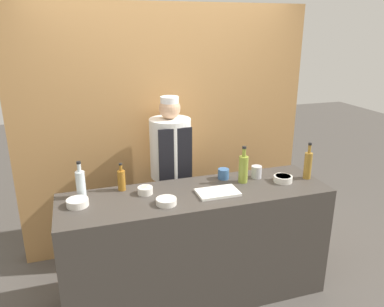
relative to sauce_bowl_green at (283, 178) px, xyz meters
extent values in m
plane|color=#4C4742|center=(-0.75, 0.02, -0.99)|extent=(14.00, 14.00, 0.00)
cube|color=#B7844C|center=(-0.75, 1.02, 0.21)|extent=(2.87, 0.18, 2.40)
cube|color=#3D3833|center=(-0.75, 0.02, -0.51)|extent=(2.13, 0.62, 0.96)
cylinder|color=silver|center=(0.00, 0.00, 0.00)|extent=(0.15, 0.15, 0.05)
cylinder|color=green|center=(0.00, 0.00, 0.02)|extent=(0.13, 0.13, 0.02)
cylinder|color=silver|center=(-1.03, -0.11, -0.01)|extent=(0.15, 0.15, 0.05)
cylinder|color=red|center=(-1.03, -0.11, 0.01)|extent=(0.12, 0.12, 0.01)
cylinder|color=silver|center=(-1.14, 0.11, 0.00)|extent=(0.12, 0.12, 0.06)
cylinder|color=yellow|center=(-1.14, 0.11, 0.02)|extent=(0.10, 0.10, 0.02)
cylinder|color=silver|center=(-1.64, 0.06, 0.00)|extent=(0.16, 0.16, 0.05)
cylinder|color=silver|center=(-1.64, 0.06, 0.02)|extent=(0.13, 0.13, 0.02)
cube|color=white|center=(-0.60, -0.05, -0.02)|extent=(0.32, 0.20, 0.02)
cylinder|color=#9E661E|center=(-1.30, 0.24, 0.05)|extent=(0.06, 0.06, 0.16)
cylinder|color=#9E661E|center=(-1.30, 0.24, 0.16)|extent=(0.02, 0.02, 0.05)
cylinder|color=black|center=(-1.30, 0.24, 0.19)|extent=(0.03, 0.03, 0.01)
cylinder|color=olive|center=(0.23, 0.00, 0.08)|extent=(0.06, 0.06, 0.23)
cylinder|color=olive|center=(0.23, 0.00, 0.23)|extent=(0.03, 0.03, 0.07)
cylinder|color=black|center=(0.23, 0.00, 0.28)|extent=(0.03, 0.03, 0.02)
cylinder|color=olive|center=(-0.32, 0.10, 0.08)|extent=(0.08, 0.08, 0.22)
cylinder|color=olive|center=(-0.32, 0.10, 0.23)|extent=(0.03, 0.03, 0.07)
cylinder|color=black|center=(-0.32, 0.10, 0.27)|extent=(0.03, 0.03, 0.02)
cylinder|color=silver|center=(-1.61, 0.19, 0.08)|extent=(0.07, 0.07, 0.21)
cylinder|color=silver|center=(-1.61, 0.19, 0.21)|extent=(0.03, 0.03, 0.06)
cylinder|color=black|center=(-1.61, 0.19, 0.25)|extent=(0.03, 0.03, 0.02)
cylinder|color=#B7B7BC|center=(-0.17, 0.15, 0.02)|extent=(0.09, 0.09, 0.10)
cylinder|color=#386093|center=(-0.45, 0.21, 0.01)|extent=(0.09, 0.09, 0.09)
cylinder|color=#28282D|center=(-0.79, 0.67, -0.56)|extent=(0.27, 0.27, 0.85)
cylinder|color=white|center=(-0.79, 0.67, 0.14)|extent=(0.38, 0.38, 0.55)
cube|color=black|center=(-0.79, 0.49, 0.11)|extent=(0.30, 0.02, 0.51)
sphere|color=tan|center=(-0.79, 0.67, 0.51)|extent=(0.19, 0.19, 0.19)
cylinder|color=white|center=(-0.79, 0.67, 0.58)|extent=(0.16, 0.16, 0.07)
camera|label=1|loc=(-1.60, -2.51, 1.19)|focal=35.00mm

